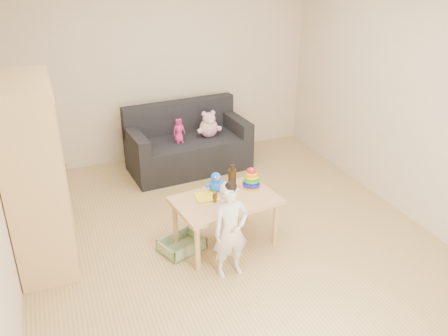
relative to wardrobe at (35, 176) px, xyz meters
name	(u,v)px	position (x,y,z in m)	size (l,w,h in m)	color
room	(229,116)	(1.75, -0.25, 0.43)	(4.50, 4.50, 4.50)	tan
wardrobe	(35,176)	(0.00, 0.00, 0.00)	(0.48, 0.97, 1.75)	#EFC983
sofa	(189,154)	(1.85, 1.43, -0.66)	(1.55, 0.77, 0.43)	black
play_table	(225,222)	(1.66, -0.39, -0.61)	(0.98, 0.62, 0.52)	tan
storage_bin	(182,244)	(1.22, -0.34, -0.81)	(0.41, 0.31, 0.12)	#85A275
toddler	(231,232)	(1.54, -0.84, -0.43)	(0.33, 0.22, 0.89)	silver
pink_bear	(209,126)	(2.12, 1.40, -0.29)	(0.26, 0.22, 0.30)	#E1A6B8
doll	(179,131)	(1.71, 1.36, -0.28)	(0.16, 0.11, 0.31)	#DE297D
ring_stacker	(251,180)	(1.99, -0.26, -0.27)	(0.18, 0.18, 0.21)	#CB8E0A
brown_bottle	(232,177)	(1.82, -0.18, -0.25)	(0.08, 0.08, 0.24)	black
blue_plush	(216,182)	(1.63, -0.21, -0.25)	(0.17, 0.14, 0.21)	#1C66FF
wooden_figure	(215,197)	(1.54, -0.42, -0.30)	(0.05, 0.04, 0.12)	brown
yellow_book	(206,197)	(1.50, -0.30, -0.35)	(0.21, 0.21, 0.02)	yellow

